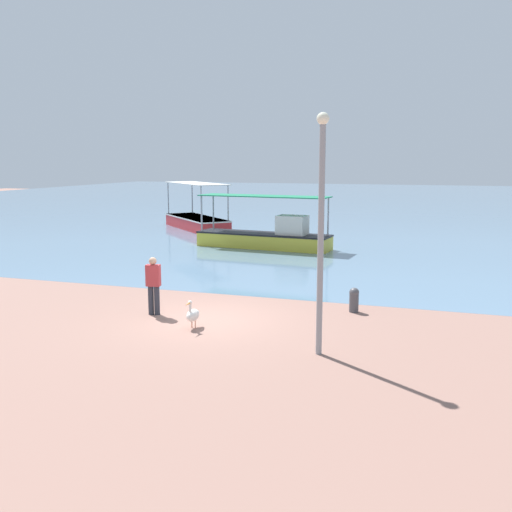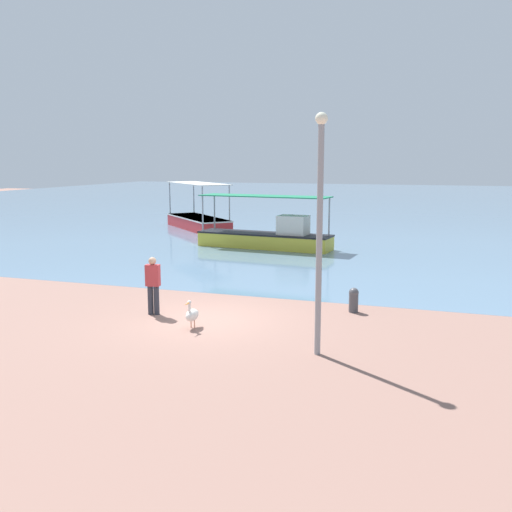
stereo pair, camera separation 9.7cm
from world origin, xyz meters
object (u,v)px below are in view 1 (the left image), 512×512
Objects in this scene: pelican at (193,315)px; fishing_boat_center at (197,220)px; fishing_boat_near_right at (267,236)px; mooring_bollard at (354,299)px; fisherman_standing at (153,284)px; lamp_post at (321,221)px.

fishing_boat_center is at bearing 113.57° from pelican.
fishing_boat_near_right is (6.78, -6.52, 0.08)m from fishing_boat_center.
fishing_boat_near_right reaches higher than mooring_bollard.
fisherman_standing is (-5.47, -2.08, 0.52)m from mooring_bollard.
fishing_boat_center reaches higher than fishing_boat_near_right.
lamp_post is (3.60, -0.97, 2.70)m from pelican.
fishing_boat_near_right is 1.30× the size of lamp_post.
fishing_boat_center is 7.68× the size of pelican.
lamp_post is at bearing -59.72° from fishing_boat_center.
pelican is at bearing 164.91° from lamp_post.
pelican is 4.61m from lamp_post.
fishing_boat_center is 22.43m from pelican.
fishing_boat_near_right is at bearing 111.11° from lamp_post.
fisherman_standing is (-1.63, 0.91, 0.53)m from pelican.
fishing_boat_near_right is at bearing -43.89° from fishing_boat_center.
fisherman_standing is at bearing 160.28° from lamp_post.
fisherman_standing is (-5.24, 1.88, -2.17)m from lamp_post.
fisherman_standing is (7.34, -19.65, 0.34)m from fishing_boat_center.
lamp_post is at bearing -93.30° from mooring_bollard.
mooring_bollard is 5.87m from fisherman_standing.
fishing_boat_center is 0.87× the size of fishing_boat_near_right.
lamp_post is (12.57, -21.53, 2.51)m from fishing_boat_center.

